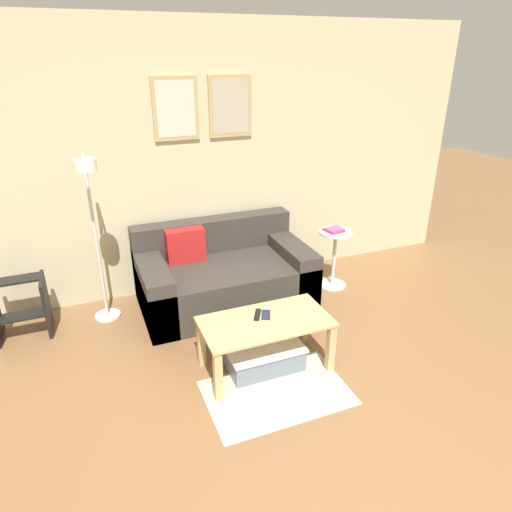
% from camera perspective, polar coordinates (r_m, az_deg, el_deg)
% --- Properties ---
extents(wall_back, '(5.60, 0.09, 2.55)m').
position_cam_1_polar(wall_back, '(4.54, -5.53, 11.79)').
color(wall_back, '#C6BC93').
rests_on(wall_back, ground_plane).
extents(area_rug, '(1.02, 0.66, 0.01)m').
position_cam_1_polar(area_rug, '(3.44, 2.63, -16.66)').
color(area_rug, '#B2B79E').
rests_on(area_rug, ground_plane).
extents(couch, '(1.60, 0.93, 0.75)m').
position_cam_1_polar(couch, '(4.41, -4.13, -2.52)').
color(couch, '#38332D').
rests_on(couch, ground_plane).
extents(coffee_table, '(0.97, 0.51, 0.42)m').
position_cam_1_polar(coffee_table, '(3.47, 1.19, -9.18)').
color(coffee_table, tan).
rests_on(coffee_table, ground_plane).
extents(storage_bin, '(0.59, 0.45, 0.19)m').
position_cam_1_polar(storage_bin, '(3.64, 0.72, -12.05)').
color(storage_bin, slate).
rests_on(storage_bin, ground_plane).
extents(floor_lamp, '(0.23, 0.47, 1.52)m').
position_cam_1_polar(floor_lamp, '(3.96, -19.63, 4.07)').
color(floor_lamp, silver).
rests_on(floor_lamp, ground_plane).
extents(side_table, '(0.34, 0.34, 0.60)m').
position_cam_1_polar(side_table, '(4.73, 9.77, 0.27)').
color(side_table, silver).
rests_on(side_table, ground_plane).
extents(book_stack, '(0.19, 0.19, 0.03)m').
position_cam_1_polar(book_stack, '(4.63, 9.74, 3.24)').
color(book_stack, '#B73333').
rests_on(book_stack, side_table).
extents(remote_control, '(0.11, 0.15, 0.02)m').
position_cam_1_polar(remote_control, '(3.48, 0.18, -7.34)').
color(remote_control, black).
rests_on(remote_control, coffee_table).
extents(cell_phone, '(0.12, 0.15, 0.01)m').
position_cam_1_polar(cell_phone, '(3.49, 1.25, -7.35)').
color(cell_phone, '#1E2338').
rests_on(cell_phone, coffee_table).
extents(step_stool, '(0.43, 0.35, 0.50)m').
position_cam_1_polar(step_stool, '(4.38, -27.37, -5.63)').
color(step_stool, black).
rests_on(step_stool, ground_plane).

